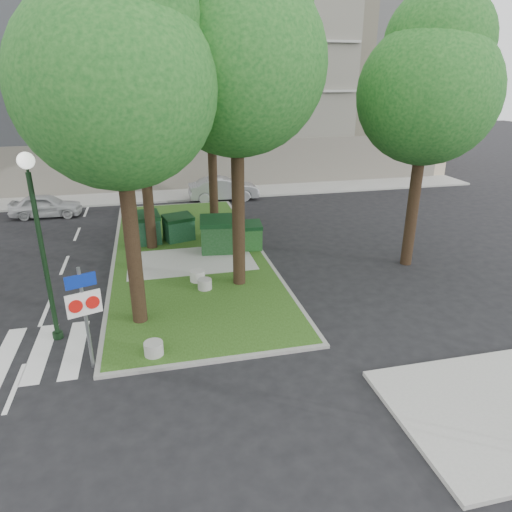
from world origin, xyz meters
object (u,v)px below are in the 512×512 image
object	(u,v)px
dumpster_b	(179,228)
bollard_right	(205,284)
dumpster_a	(142,229)
car_silver	(224,189)
tree_street_right	(431,80)
street_lamp	(38,228)
bollard_left	(154,348)
dumpster_d	(247,236)
tree_median_near_left	(117,67)
tree_median_near_right	(238,45)
tree_median_mid	(140,80)
litter_bin	(223,226)
car_white	(46,205)
bollard_mid	(197,276)
tree_median_far	(210,47)
dumpster_c	(220,235)
traffic_sign_pole	(84,305)

from	to	relation	value
dumpster_b	bollard_right	distance (m)	5.47
dumpster_a	car_silver	size ratio (longest dim) A/B	0.40
tree_street_right	street_lamp	size ratio (longest dim) A/B	1.88
bollard_left	dumpster_b	bearing A→B (deg)	81.50
dumpster_b	bollard_right	xyz separation A→B (m)	(0.48, -5.44, -0.40)
dumpster_d	bollard_left	world-z (taller)	dumpster_d
tree_median_near_left	tree_median_near_right	distance (m)	4.09
tree_median_near_right	tree_median_mid	size ratio (longest dim) A/B	1.15
litter_bin	street_lamp	world-z (taller)	street_lamp
dumpster_d	car_white	world-z (taller)	dumpster_d
bollard_mid	car_silver	xyz separation A→B (m)	(2.96, 11.88, 0.38)
tree_median_near_right	tree_median_mid	xyz separation A→B (m)	(-3.00, 4.50, -1.01)
tree_median_near_left	litter_bin	size ratio (longest dim) A/B	16.41
street_lamp	car_white	xyz separation A→B (m)	(-2.59, 13.30, -2.74)
tree_median_near_left	litter_bin	distance (m)	11.03
dumpster_d	bollard_right	xyz separation A→B (m)	(-2.29, -3.62, -0.40)
bollard_mid	tree_median_far	bearing A→B (deg)	76.10
tree_median_near_right	dumpster_a	distance (m)	9.43
dumpster_a	litter_bin	bearing A→B (deg)	2.42
bollard_right	street_lamp	world-z (taller)	street_lamp
bollard_right	tree_median_near_left	bearing A→B (deg)	-141.27
street_lamp	bollard_left	bearing A→B (deg)	-32.11
dumpster_d	tree_median_far	bearing A→B (deg)	103.34
tree_median_near_left	litter_bin	world-z (taller)	tree_median_near_left
dumpster_a	dumpster_c	distance (m)	3.66
tree_median_far	traffic_sign_pole	xyz separation A→B (m)	(-5.00, -11.59, -6.51)
dumpster_a	street_lamp	size ratio (longest dim) A/B	0.31
dumpster_a	litter_bin	world-z (taller)	dumpster_a
dumpster_b	litter_bin	distance (m)	2.24
bollard_right	car_silver	distance (m)	12.93
dumpster_a	dumpster_b	bearing A→B (deg)	-4.61
bollard_left	car_silver	xyz separation A→B (m)	(4.64, 16.38, 0.39)
bollard_left	dumpster_c	bearing A→B (deg)	67.89
tree_median_far	dumpster_b	world-z (taller)	tree_median_far
bollard_right	traffic_sign_pole	world-z (taller)	traffic_sign_pole
tree_median_near_left	dumpster_c	size ratio (longest dim) A/B	5.95
tree_street_right	litter_bin	world-z (taller)	tree_street_right
tree_street_right	car_white	distance (m)	19.76
dumpster_b	street_lamp	xyz separation A→B (m)	(-4.08, -7.50, 2.67)
dumpster_d	car_white	bearing A→B (deg)	144.74
bollard_right	litter_bin	world-z (taller)	litter_bin
dumpster_a	bollard_mid	size ratio (longest dim) A/B	3.06
tree_median_near_right	dumpster_a	size ratio (longest dim) A/B	6.84
tree_median_near_right	tree_median_far	xyz separation A→B (m)	(0.20, 7.50, 0.33)
dumpster_b	dumpster_d	xyz separation A→B (m)	(2.76, -1.82, -0.00)
bollard_right	car_white	xyz separation A→B (m)	(-7.14, 11.24, 0.32)
tree_median_near_left	tree_median_mid	xyz separation A→B (m)	(0.50, 6.50, -0.34)
car_white	tree_street_right	bearing A→B (deg)	-120.91
tree_street_right	traffic_sign_pole	bearing A→B (deg)	-158.74
tree_median_near_left	bollard_right	xyz separation A→B (m)	(2.13, 1.71, -7.02)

